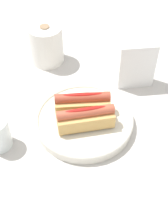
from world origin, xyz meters
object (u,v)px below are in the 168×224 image
at_px(serving_bowl, 84,120).
at_px(paper_towel_roll, 46,44).
at_px(hotdog_back, 83,103).
at_px(hotdog_front, 86,118).
at_px(napkin_box, 136,65).

distance_m(serving_bowl, paper_towel_roll, 0.32).
height_order(serving_bowl, hotdog_back, hotdog_back).
bearing_deg(hotdog_front, paper_towel_roll, 91.77).
bearing_deg(paper_towel_roll, napkin_box, -42.80).
distance_m(hotdog_back, paper_towel_roll, 0.29).
relative_size(hotdog_front, hotdog_back, 0.99).
xyz_separation_m(paper_towel_roll, napkin_box, (0.22, -0.21, 0.01)).
height_order(hotdog_back, napkin_box, napkin_box).
distance_m(serving_bowl, napkin_box, 0.24).
distance_m(serving_bowl, hotdog_back, 0.05).
distance_m(hotdog_front, hotdog_back, 0.05).
relative_size(serving_bowl, paper_towel_roll, 2.04).
relative_size(hotdog_front, paper_towel_roll, 1.16).
bearing_deg(paper_towel_roll, hotdog_back, -85.68).
bearing_deg(napkin_box, hotdog_front, -133.78).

